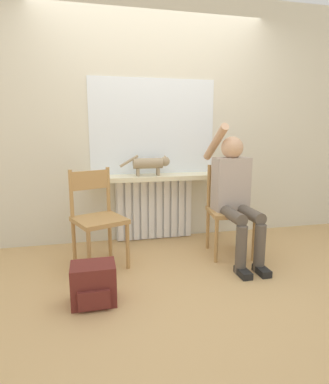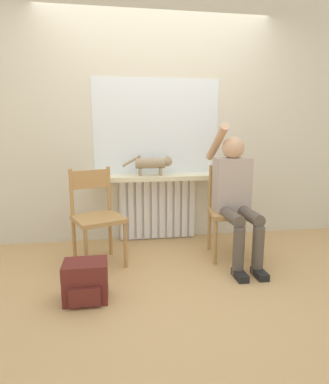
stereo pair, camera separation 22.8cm
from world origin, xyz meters
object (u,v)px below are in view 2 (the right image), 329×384
object	(u,v)px
chair_left	(97,215)
cat	(154,163)
chair_right	(231,210)
person	(235,192)
backpack	(86,281)

from	to	relation	value
chair_left	cat	xyz separation A→B (m)	(0.60, 0.48, 0.43)
chair_left	chair_right	distance (m)	1.31
person	backpack	world-z (taller)	person
chair_right	cat	size ratio (longest dim) A/B	1.65
cat	person	bearing A→B (deg)	-40.10
chair_left	cat	size ratio (longest dim) A/B	1.65
cat	backpack	size ratio (longest dim) A/B	1.71
chair_right	cat	bearing A→B (deg)	154.16
chair_right	person	xyz separation A→B (m)	(-0.01, -0.12, 0.21)
chair_right	cat	distance (m)	0.96
chair_right	person	distance (m)	0.24
chair_left	chair_right	world-z (taller)	same
backpack	chair_right	bearing A→B (deg)	26.73
backpack	chair_left	bearing A→B (deg)	85.13
chair_right	cat	xyz separation A→B (m)	(-0.71, 0.48, 0.43)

